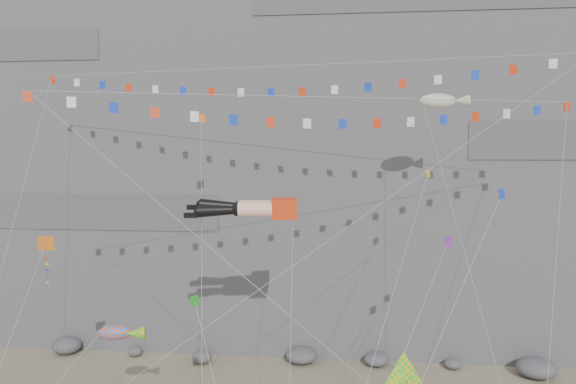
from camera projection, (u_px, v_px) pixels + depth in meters
The scene contains 14 objects.
cliff at pixel (314, 76), 58.61m from camera, with size 80.00×28.00×50.00m, color slate.
talus_boulders at pixel (302, 356), 45.49m from camera, with size 60.00×3.00×1.20m, color #5C5C61, non-canonical shape.
legs_kite at pixel (253, 209), 32.95m from camera, with size 7.48×14.65×19.33m.
flag_banner_upper at pixel (286, 66), 36.40m from camera, with size 35.52×16.78×30.36m.
flag_banner_lower at pixel (325, 97), 31.01m from camera, with size 29.17×10.93×23.24m.
harlequin_kite at pixel (46, 244), 30.77m from camera, with size 2.74×7.52×13.84m.
fish_windsock at pixel (115, 333), 31.95m from camera, with size 7.45×8.90×11.91m.
delta_kite at pixel (404, 380), 25.35m from camera, with size 6.38×6.74×10.45m.
blimp_windsock at pixel (438, 102), 36.97m from camera, with size 5.04×13.52×24.13m.
small_kite_a at pixel (201, 123), 37.38m from camera, with size 4.50×15.68×24.75m.
small_kite_b at pixel (447, 245), 31.82m from camera, with size 7.48×11.29×17.33m.
small_kite_c at pixel (195, 304), 28.73m from camera, with size 5.55×8.44×13.14m.
small_kite_d at pixel (426, 181), 34.51m from camera, with size 7.22×16.57×23.37m.
small_kite_e at pixel (499, 200), 28.20m from camera, with size 8.42×7.57×18.21m.
Camera 1 is at (3.64, -27.28, 17.13)m, focal length 35.00 mm.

